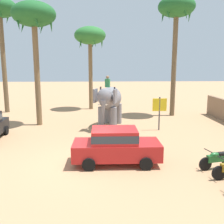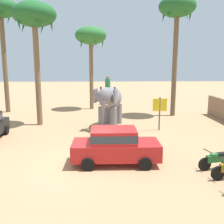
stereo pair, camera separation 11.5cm
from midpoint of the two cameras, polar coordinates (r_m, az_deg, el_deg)
ground_plane at (r=12.47m, az=-5.23°, el=-11.33°), size 120.00×120.00×0.00m
car_sedan_foreground at (r=12.07m, az=0.96°, el=-7.34°), size 4.12×1.91×1.70m
elephant_with_mahout at (r=19.08m, az=-0.32°, el=2.57°), size 2.46×4.02×3.88m
motorcycle_mid_row at (r=12.50m, az=22.66°, el=-9.81°), size 1.77×0.64×0.94m
palm_tree_behind_elephant at (r=27.42m, az=-23.58°, el=19.73°), size 3.20×3.20×10.76m
palm_tree_near_hut at (r=24.27m, az=14.53°, el=20.97°), size 3.20×3.20×10.49m
palm_tree_left_of_road at (r=20.55m, az=-16.84°, el=19.41°), size 3.20×3.20×9.17m
palm_tree_far_back at (r=26.98m, az=-4.66°, el=16.21°), size 3.20×3.20×8.47m
signboard_yellow at (r=18.33m, az=10.85°, el=1.10°), size 1.00×0.10×2.40m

